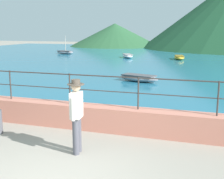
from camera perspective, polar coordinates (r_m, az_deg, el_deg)
The scene contains 9 objects.
promenade_wall at distance 8.62m, azimuth -1.73°, elevation -5.48°, with size 20.00×0.56×0.70m, color tan.
railing at distance 8.39m, azimuth -1.77°, elevation 0.94°, with size 18.44×0.04×0.90m.
lake_water at distance 30.66m, azimuth 12.72°, elevation 5.84°, with size 64.00×44.32×0.06m, color #236B89.
hill_secondary at distance 51.26m, azimuth 0.55°, elevation 10.35°, with size 15.34×15.34×3.83m, color #285633.
person_walking at distance 6.91m, azimuth -6.78°, elevation -4.40°, with size 0.38×0.57×1.75m.
boat_0 at distance 29.12m, azimuth 12.68°, elevation 6.01°, with size 1.33×2.43×0.36m.
boat_1 at distance 16.40m, azimuth 5.14°, elevation 2.25°, with size 2.46×1.52×0.36m.
boat_2 at distance 35.36m, azimuth -8.94°, elevation 7.06°, with size 2.46×1.47×2.06m.
boat_3 at distance 30.14m, azimuth 2.99°, elevation 6.44°, with size 1.82×2.46×0.36m.
Camera 1 is at (2.79, -4.56, 2.85)m, focal length 48.03 mm.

